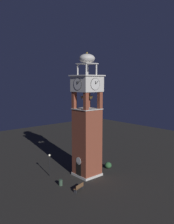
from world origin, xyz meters
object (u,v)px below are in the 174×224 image
(lamp_post, at_px, (50,161))
(trash_bin, at_px, (61,183))
(clock_tower, at_px, (87,126))
(park_bench, at_px, (79,187))

(lamp_post, distance_m, trash_bin, 4.26)
(lamp_post, height_order, trash_bin, lamp_post)
(clock_tower, distance_m, trash_bin, 8.72)
(lamp_post, bearing_deg, trash_bin, -9.39)
(trash_bin, bearing_deg, lamp_post, 170.61)
(clock_tower, relative_size, trash_bin, 22.72)
(park_bench, distance_m, lamp_post, 6.91)
(park_bench, xyz_separation_m, lamp_post, (-6.64, -0.23, 1.91))
(lamp_post, xyz_separation_m, trash_bin, (3.71, -0.61, -1.99))
(clock_tower, height_order, park_bench, clock_tower)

